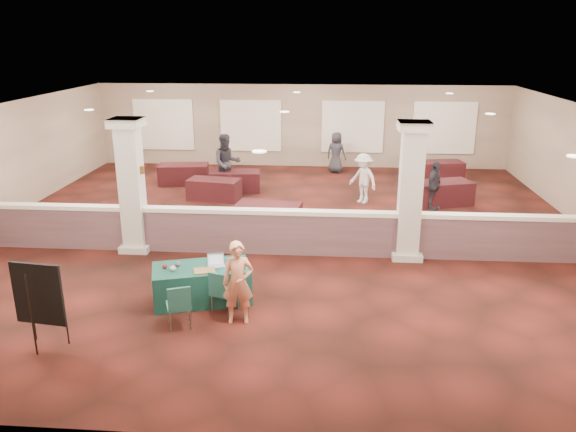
# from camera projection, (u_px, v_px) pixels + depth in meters

# --- Properties ---
(ground) EXTENTS (16.00, 16.00, 0.00)m
(ground) POSITION_uv_depth(u_px,v_px,m) (285.00, 233.00, 14.90)
(ground) COLOR #4A1712
(ground) RESTS_ON ground
(wall_back) EXTENTS (16.00, 0.04, 3.20)m
(wall_back) POSITION_uv_depth(u_px,v_px,m) (301.00, 126.00, 22.00)
(wall_back) COLOR #7C6256
(wall_back) RESTS_ON ground
(wall_front) EXTENTS (16.00, 0.04, 3.20)m
(wall_front) POSITION_uv_depth(u_px,v_px,m) (230.00, 328.00, 6.82)
(wall_front) COLOR #7C6256
(wall_front) RESTS_ON ground
(ceiling) EXTENTS (16.00, 16.00, 0.02)m
(ceiling) POSITION_uv_depth(u_px,v_px,m) (284.00, 111.00, 13.92)
(ceiling) COLOR white
(ceiling) RESTS_ON wall_back
(partition_wall) EXTENTS (15.60, 0.28, 1.10)m
(partition_wall) POSITION_uv_depth(u_px,v_px,m) (279.00, 231.00, 13.30)
(partition_wall) COLOR brown
(partition_wall) RESTS_ON ground
(column_left) EXTENTS (0.72, 0.72, 3.20)m
(column_left) POSITION_uv_depth(u_px,v_px,m) (132.00, 185.00, 13.23)
(column_left) COLOR beige
(column_left) RESTS_ON ground
(column_right) EXTENTS (0.72, 0.72, 3.20)m
(column_right) POSITION_uv_depth(u_px,v_px,m) (410.00, 190.00, 12.76)
(column_right) COLOR beige
(column_right) RESTS_ON ground
(sconce_left) EXTENTS (0.12, 0.12, 0.18)m
(sconce_left) POSITION_uv_depth(u_px,v_px,m) (119.00, 169.00, 13.14)
(sconce_left) COLOR brown
(sconce_left) RESTS_ON column_left
(sconce_right) EXTENTS (0.12, 0.12, 0.18)m
(sconce_right) POSITION_uv_depth(u_px,v_px,m) (142.00, 170.00, 13.10)
(sconce_right) COLOR brown
(sconce_right) RESTS_ON column_left
(near_table) EXTENTS (2.05, 1.42, 0.72)m
(near_table) POSITION_uv_depth(u_px,v_px,m) (202.00, 284.00, 10.99)
(near_table) COLOR #103B34
(near_table) RESTS_ON ground
(conf_chair_main) EXTENTS (0.56, 0.56, 0.87)m
(conf_chair_main) POSITION_uv_depth(u_px,v_px,m) (222.00, 289.00, 10.39)
(conf_chair_main) COLOR #205E56
(conf_chair_main) RESTS_ON ground
(conf_chair_side) EXTENTS (0.54, 0.55, 0.84)m
(conf_chair_side) POSITION_uv_depth(u_px,v_px,m) (179.00, 303.00, 9.88)
(conf_chair_side) COLOR #205E56
(conf_chair_side) RESTS_ON ground
(easel_board) EXTENTS (0.89, 0.49, 1.52)m
(easel_board) POSITION_uv_depth(u_px,v_px,m) (38.00, 295.00, 9.13)
(easel_board) COLOR black
(easel_board) RESTS_ON ground
(woman) EXTENTS (0.60, 0.44, 1.54)m
(woman) POSITION_uv_depth(u_px,v_px,m) (238.00, 283.00, 10.06)
(woman) COLOR tan
(woman) RESTS_ON ground
(far_table_front_left) EXTENTS (1.72, 1.05, 0.66)m
(far_table_front_left) POSITION_uv_depth(u_px,v_px,m) (214.00, 189.00, 17.83)
(far_table_front_left) COLOR black
(far_table_front_left) RESTS_ON ground
(far_table_front_center) EXTENTS (1.82, 1.11, 0.69)m
(far_table_front_center) POSITION_uv_depth(u_px,v_px,m) (268.00, 216.00, 15.11)
(far_table_front_center) COLOR black
(far_table_front_center) RESTS_ON ground
(far_table_front_right) EXTENTS (1.97, 1.40, 0.72)m
(far_table_front_right) POSITION_uv_depth(u_px,v_px,m) (442.00, 193.00, 17.30)
(far_table_front_right) COLOR black
(far_table_front_right) RESTS_ON ground
(far_table_back_left) EXTENTS (1.80, 1.06, 0.69)m
(far_table_back_left) POSITION_uv_depth(u_px,v_px,m) (184.00, 174.00, 19.71)
(far_table_back_left) COLOR black
(far_table_back_left) RESTS_ON ground
(far_table_back_center) EXTENTS (1.72, 0.98, 0.67)m
(far_table_back_center) POSITION_uv_depth(u_px,v_px,m) (235.00, 181.00, 18.80)
(far_table_back_center) COLOR black
(far_table_back_center) RESTS_ON ground
(far_table_back_right) EXTENTS (1.77, 1.11, 0.67)m
(far_table_back_right) POSITION_uv_depth(u_px,v_px,m) (439.00, 171.00, 20.27)
(far_table_back_right) COLOR black
(far_table_back_right) RESTS_ON ground
(attendee_a) EXTENTS (1.04, 0.81, 1.92)m
(attendee_a) POSITION_uv_depth(u_px,v_px,m) (227.00, 163.00, 18.57)
(attendee_a) COLOR black
(attendee_a) RESTS_ON ground
(attendee_b) EXTENTS (1.04, 1.01, 1.55)m
(attendee_b) POSITION_uv_depth(u_px,v_px,m) (363.00, 178.00, 17.35)
(attendee_b) COLOR #BBBAB6
(attendee_b) RESTS_ON ground
(attendee_c) EXTENTS (0.81, 0.96, 1.49)m
(attendee_c) POSITION_uv_depth(u_px,v_px,m) (434.00, 185.00, 16.66)
(attendee_c) COLOR black
(attendee_c) RESTS_ON ground
(attendee_d) EXTENTS (0.86, 0.67, 1.54)m
(attendee_d) POSITION_uv_depth(u_px,v_px,m) (336.00, 152.00, 21.21)
(attendee_d) COLOR black
(attendee_d) RESTS_ON ground
(laptop_base) EXTENTS (0.37, 0.31, 0.02)m
(laptop_base) POSITION_uv_depth(u_px,v_px,m) (216.00, 266.00, 10.89)
(laptop_base) COLOR silver
(laptop_base) RESTS_ON near_table
(laptop_screen) EXTENTS (0.31, 0.10, 0.22)m
(laptop_screen) POSITION_uv_depth(u_px,v_px,m) (216.00, 258.00, 10.96)
(laptop_screen) COLOR silver
(laptop_screen) RESTS_ON near_table
(screen_glow) EXTENTS (0.28, 0.09, 0.19)m
(screen_glow) POSITION_uv_depth(u_px,v_px,m) (216.00, 259.00, 10.96)
(screen_glow) COLOR silver
(screen_glow) RESTS_ON near_table
(knitting) EXTENTS (0.46, 0.39, 0.03)m
(knitting) POSITION_uv_depth(u_px,v_px,m) (204.00, 271.00, 10.66)
(knitting) COLOR orange
(knitting) RESTS_ON near_table
(yarn_cream) EXTENTS (0.11, 0.11, 0.11)m
(yarn_cream) POSITION_uv_depth(u_px,v_px,m) (173.00, 268.00, 10.67)
(yarn_cream) COLOR beige
(yarn_cream) RESTS_ON near_table
(yarn_red) EXTENTS (0.10, 0.10, 0.10)m
(yarn_red) POSITION_uv_depth(u_px,v_px,m) (165.00, 266.00, 10.78)
(yarn_red) COLOR maroon
(yarn_red) RESTS_ON near_table
(yarn_grey) EXTENTS (0.10, 0.10, 0.10)m
(yarn_grey) POSITION_uv_depth(u_px,v_px,m) (178.00, 264.00, 10.89)
(yarn_grey) COLOR #48484C
(yarn_grey) RESTS_ON near_table
(scissors) EXTENTS (0.12, 0.06, 0.01)m
(scissors) POSITION_uv_depth(u_px,v_px,m) (235.00, 269.00, 10.76)
(scissors) COLOR red
(scissors) RESTS_ON near_table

